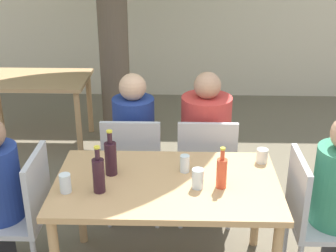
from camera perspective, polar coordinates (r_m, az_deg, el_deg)
name	(u,v)px	position (r m, az deg, el deg)	size (l,w,h in m)	color
dining_table_front	(167,193)	(3.01, -0.16, -8.17)	(1.42, 0.84, 0.75)	tan
dining_table_back	(33,87)	(5.16, -16.12, 4.55)	(1.17, 0.73, 0.75)	tan
patio_chair_0	(23,209)	(3.25, -17.24, -9.61)	(0.44, 0.44, 0.92)	#B2B2B7
patio_chair_1	(313,213)	(3.20, 17.21, -10.15)	(0.44, 0.44, 0.92)	#B2B2B7
patio_chair_2	(133,163)	(3.66, -4.29, -4.53)	(0.44, 0.44, 0.92)	#B2B2B7
patio_chair_3	(206,164)	(3.65, 4.63, -4.64)	(0.44, 0.44, 0.92)	#B2B2B7
person_seated_2	(136,148)	(3.86, -3.96, -2.70)	(0.33, 0.56, 1.20)	#383842
person_seated_3	(205,147)	(3.84, 4.49, -2.61)	(0.39, 0.60, 1.22)	#383842
soda_bottle_0	(222,172)	(2.87, 6.56, -5.61)	(0.06, 0.06, 0.27)	#DB4C2D
wine_bottle_1	(111,157)	(3.01, -7.00, -3.82)	(0.08, 0.08, 0.31)	#331923
wine_bottle_2	(99,174)	(2.83, -8.46, -5.85)	(0.07, 0.07, 0.30)	#331923
drinking_glass_0	(262,156)	(3.23, 11.39, -3.57)	(0.08, 0.08, 0.10)	silver
drinking_glass_1	(198,179)	(2.87, 3.65, -6.42)	(0.07, 0.07, 0.13)	silver
drinking_glass_2	(65,183)	(2.90, -12.41, -6.82)	(0.07, 0.07, 0.12)	white
drinking_glass_3	(185,164)	(3.05, 2.06, -4.60)	(0.06, 0.06, 0.12)	silver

